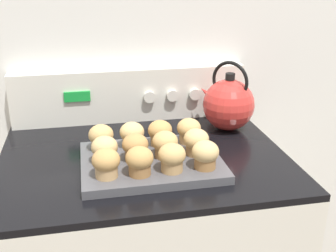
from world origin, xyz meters
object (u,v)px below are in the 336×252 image
Objects in this scene: muffin_r1_c3 at (196,142)px; muffin_r0_c1 at (140,161)px; muffin_r2_c0 at (101,137)px; muffin_r0_c2 at (172,157)px; muffin_r1_c0 at (105,150)px; tea_kettle at (228,104)px; muffin_r1_c1 at (135,147)px; muffin_r2_c2 at (160,133)px; muffin_r0_c3 at (205,154)px; muffin_r2_c1 at (132,135)px; muffin_pan at (151,162)px; muffin_r1_c2 at (165,144)px; muffin_r2_c3 at (189,131)px; muffin_r0_c0 at (106,163)px.

muffin_r0_c1 is at bearing -152.83° from muffin_r1_c3.
muffin_r0_c1 is at bearing -63.32° from muffin_r2_c0.
muffin_r0_c1 and muffin_r0_c2 have the same top height.
tea_kettle reaches higher than muffin_r1_c0.
muffin_r2_c2 is at bearing 46.27° from muffin_r1_c1.
muffin_r1_c0 is 1.00× the size of muffin_r1_c1.
muffin_r0_c2 is at bearing -179.96° from muffin_r0_c3.
muffin_r1_c0 is 1.00× the size of muffin_r2_c1.
muffin_r2_c1 is at bearing 88.85° from muffin_r1_c1.
muffin_pan is at bearing -115.71° from muffin_r2_c2.
muffin_r1_c2 and muffin_r2_c3 have the same top height.
muffin_r0_c0 is 0.22m from muffin_r2_c2.
muffin_r0_c3 is 1.00× the size of muffin_r2_c3.
muffin_r2_c3 is 0.21m from tea_kettle.
muffin_r1_c1 is (0.08, 0.08, 0.00)m from muffin_r0_c0.
muffin_r2_c1 is 1.00× the size of muffin_r2_c2.
muffin_r2_c1 is at bearing 115.58° from muffin_r0_c2.
muffin_r1_c0 is at bearing 134.06° from muffin_r0_c1.
muffin_r1_c0 is at bearing -179.66° from muffin_r1_c1.
muffin_pan is at bearing -146.45° from muffin_r2_c3.
muffin_r1_c2 is (0.04, 0.00, 0.05)m from muffin_pan.
muffin_r0_c3 is at bearing -88.76° from muffin_r1_c3.
muffin_r2_c3 is at bearing 33.55° from muffin_pan.
muffin_r2_c1 is at bearing 115.21° from muffin_pan.
muffin_r2_c0 is at bearing 135.26° from muffin_r0_c2.
muffin_r0_c3 is 0.23m from muffin_r2_c1.
muffin_r1_c0 is at bearing -178.80° from muffin_pan.
muffin_r0_c0 is 1.00× the size of muffin_r1_c3.
muffin_pan is 0.15m from muffin_r2_c0.
muffin_r1_c1 is (0.00, 0.08, 0.00)m from muffin_r0_c1.
muffin_r1_c3 is 1.00× the size of muffin_r2_c2.
muffin_r2_c1 is 1.00× the size of muffin_r2_c3.
muffin_r0_c0 is at bearing -146.70° from muffin_pan.
muffin_r1_c0 is 1.00× the size of muffin_r2_c2.
muffin_r0_c2 is at bearing -0.39° from muffin_r0_c0.
muffin_r0_c0 and muffin_r1_c0 have the same top height.
muffin_r0_c0 is at bearing -90.90° from muffin_r1_c0.
muffin_pan is at bearing -33.25° from muffin_r2_c0.
muffin_r0_c3 is at bearing -32.96° from muffin_pan.
muffin_r0_c1 is 0.08m from muffin_r0_c2.
muffin_r1_c2 is 1.00× the size of muffin_r2_c0.
muffin_r0_c0 and muffin_r0_c1 have the same top height.
muffin_r1_c3 is 1.00× the size of muffin_r2_c3.
muffin_r2_c0 is (-0.00, 0.08, 0.00)m from muffin_r1_c0.
muffin_r0_c3 is at bearing -118.55° from tea_kettle.
muffin_r0_c2 is at bearing -117.24° from muffin_r2_c3.
muffin_r2_c1 reaches higher than muffin_pan.
muffin_r0_c0 is 1.00× the size of muffin_r1_c2.
muffin_r2_c0 is (-0.00, 0.16, 0.00)m from muffin_r0_c0.
muffin_r1_c1 is at bearing -177.16° from muffin_pan.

